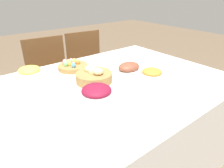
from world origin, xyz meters
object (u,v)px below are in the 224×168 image
carrot_bowl (152,75)px  beet_salad_bowl (97,95)px  ham_platter (129,68)px  fork (123,129)px  pineapple_bowl (30,73)px  drinking_cup (153,86)px  chair_far_right (89,68)px  butter_dish (82,120)px  egg_basket (72,66)px  spoon (169,104)px  chair_far_center (52,78)px  knife (166,106)px  dinner_plate (146,116)px  bread_basket (94,76)px

carrot_bowl → beet_salad_bowl: (-0.45, -0.01, 0.01)m
ham_platter → fork: (-0.50, -0.50, -0.02)m
pineapple_bowl → drinking_cup: bearing=-51.0°
chair_far_right → carrot_bowl: chair_far_right is taller
butter_dish → egg_basket: bearing=65.3°
carrot_bowl → spoon: carrot_bowl is taller
egg_basket → ham_platter: size_ratio=0.84×
pineapple_bowl → chair_far_center: bearing=57.9°
egg_basket → fork: bearing=-102.6°
egg_basket → chair_far_right: bearing=49.0°
beet_salad_bowl → drinking_cup: 0.36m
drinking_cup → butter_dish: 0.51m
drinking_cup → chair_far_right: bearing=76.8°
knife → butter_dish: size_ratio=1.49×
spoon → drinking_cup: bearing=74.6°
chair_far_right → pineapple_bowl: bearing=-139.2°
knife → chair_far_right: bearing=73.4°
beet_salad_bowl → dinner_plate: (0.11, -0.26, -0.05)m
fork → knife: (0.31, 0.00, 0.00)m
knife → bread_basket: bearing=102.0°
egg_basket → dinner_plate: egg_basket is taller
knife → butter_dish: butter_dish is taller
fork → knife: bearing=-1.8°
egg_basket → pineapple_bowl: pineapple_bowl is taller
ham_platter → bread_basket: bearing=179.6°
bread_basket → knife: (0.12, -0.50, -0.04)m
dinner_plate → butter_dish: 0.31m
fork → beet_salad_bowl: bearing=79.8°
chair_far_center → egg_basket: bearing=-87.6°
beet_salad_bowl → pineapple_bowl: size_ratio=1.12×
bread_basket → pineapple_bowl: 0.45m
carrot_bowl → bread_basket: bearing=142.4°
spoon → egg_basket: bearing=103.0°
chair_far_right → chair_far_center: same height
egg_basket → ham_platter: egg_basket is taller
dinner_plate → drinking_cup: (0.23, 0.17, 0.03)m
bread_basket → beet_salad_bowl: (-0.14, -0.24, 0.01)m
beet_salad_bowl → spoon: 0.40m
carrot_bowl → knife: (-0.18, -0.27, -0.04)m
spoon → chair_far_right: bearing=78.0°
egg_basket → ham_platter: (0.32, -0.30, -0.00)m
drinking_cup → ham_platter: bearing=71.6°
carrot_bowl → butter_dish: size_ratio=1.15×
chair_far_right → chair_far_center: 0.46m
chair_far_center → dinner_plate: 1.39m
egg_basket → drinking_cup: 0.66m
beet_salad_bowl → knife: beet_salad_bowl is taller
bread_basket → drinking_cup: bread_basket is taller
fork → spoon: same height
chair_far_right → egg_basket: chair_far_right is taller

